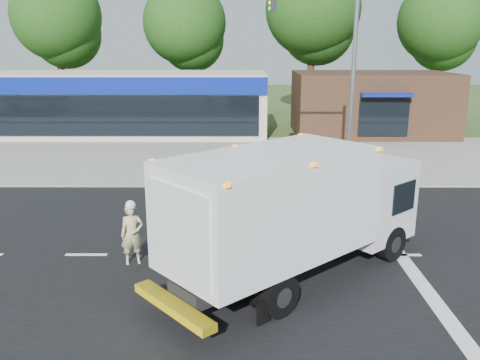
{
  "coord_description": "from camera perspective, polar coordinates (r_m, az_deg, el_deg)",
  "views": [
    {
      "loc": [
        -1.56,
        -13.45,
        5.91
      ],
      "look_at": [
        -1.6,
        1.98,
        1.7
      ],
      "focal_mm": 38.0,
      "sensor_mm": 36.0,
      "label": 1
    }
  ],
  "objects": [
    {
      "name": "ground",
      "position": [
        14.77,
        6.25,
        -8.42
      ],
      "size": [
        120.0,
        120.0,
        0.0
      ],
      "primitive_type": "plane",
      "color": "#385123",
      "rests_on": "ground"
    },
    {
      "name": "ems_box_truck",
      "position": [
        12.66,
        6.18,
        -2.9
      ],
      "size": [
        7.4,
        6.94,
        3.44
      ],
      "rotation": [
        0.0,
        0.0,
        0.73
      ],
      "color": "black",
      "rests_on": "ground"
    },
    {
      "name": "parking_apron",
      "position": [
        28.12,
        3.32,
        3.12
      ],
      "size": [
        60.0,
        9.0,
        0.02
      ],
      "primitive_type": "cube",
      "color": "gray",
      "rests_on": "ground"
    },
    {
      "name": "sidewalk",
      "position": [
        22.48,
        4.11,
        0.13
      ],
      "size": [
        60.0,
        2.4,
        0.12
      ],
      "primitive_type": "cube",
      "color": "gray",
      "rests_on": "ground"
    },
    {
      "name": "road_asphalt",
      "position": [
        14.77,
        6.25,
        -8.4
      ],
      "size": [
        60.0,
        14.0,
        0.02
      ],
      "primitive_type": "cube",
      "color": "black",
      "rests_on": "ground"
    },
    {
      "name": "brown_storefront",
      "position": [
        34.73,
        14.57,
        8.31
      ],
      "size": [
        10.0,
        6.7,
        4.0
      ],
      "color": "#382316",
      "rests_on": "ground"
    },
    {
      "name": "traffic_signal_pole",
      "position": [
        21.43,
        10.91,
        12.35
      ],
      "size": [
        3.51,
        0.25,
        8.0
      ],
      "color": "gray",
      "rests_on": "ground"
    },
    {
      "name": "background_trees",
      "position": [
        41.65,
        1.18,
        17.28
      ],
      "size": [
        36.77,
        7.39,
        12.1
      ],
      "color": "#332114",
      "rests_on": "ground"
    },
    {
      "name": "retail_strip_mall",
      "position": [
        34.42,
        -12.48,
        8.4
      ],
      "size": [
        18.0,
        6.2,
        4.0
      ],
      "color": "beige",
      "rests_on": "ground"
    },
    {
      "name": "emergency_worker",
      "position": [
        14.17,
        -12.02,
        -5.83
      ],
      "size": [
        0.72,
        0.58,
        1.82
      ],
      "rotation": [
        0.0,
        0.0,
        0.31
      ],
      "color": "#C4B883",
      "rests_on": "ground"
    },
    {
      "name": "lane_markings",
      "position": [
        13.77,
        12.53,
        -10.47
      ],
      "size": [
        55.2,
        7.0,
        0.01
      ],
      "color": "silver",
      "rests_on": "road_asphalt"
    }
  ]
}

